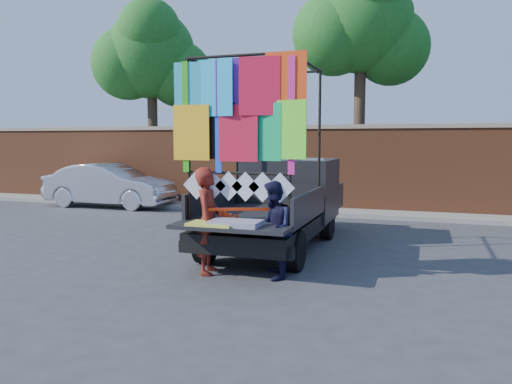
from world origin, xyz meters
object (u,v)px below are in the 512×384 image
(sedan, at_px, (110,185))
(woman, at_px, (208,221))
(man, at_px, (274,230))
(pickup_truck, at_px, (284,201))

(sedan, xyz_separation_m, woman, (6.35, -6.39, 0.16))
(man, bearing_deg, woman, -106.09)
(woman, bearing_deg, pickup_truck, -21.77)
(sedan, height_order, man, man)
(woman, relative_size, man, 1.12)
(sedan, distance_m, woman, 9.01)
(pickup_truck, xyz_separation_m, woman, (-0.49, -2.76, -0.02))
(sedan, xyz_separation_m, man, (7.45, -6.33, 0.07))
(sedan, bearing_deg, man, -131.14)
(woman, bearing_deg, man, -98.98)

